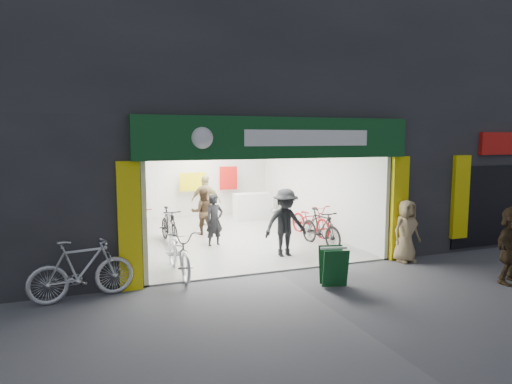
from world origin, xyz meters
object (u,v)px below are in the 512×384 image
bike_left_front (179,251)px  sandwich_board (333,266)px  pedestrian_near (406,231)px  parked_bike (82,269)px  bike_right_front (321,228)px

bike_left_front → sandwich_board: 3.40m
pedestrian_near → bike_left_front: bearing=166.7°
parked_bike → sandwich_board: size_ratio=2.43×
parked_bike → pedestrian_near: size_ratio=1.26×
bike_left_front → pedestrian_near: pedestrian_near is taller
parked_bike → sandwich_board: (4.83, -1.02, -0.14)m
parked_bike → pedestrian_near: bearing=-100.4°
bike_left_front → pedestrian_near: (5.45, -0.90, 0.23)m
bike_right_front → sandwich_board: 3.46m
pedestrian_near → parked_bike: bearing=176.1°
parked_bike → pedestrian_near: 7.47m
bike_left_front → parked_bike: parked_bike is taller
bike_right_front → sandwich_board: bike_right_front is taller
parked_bike → sandwich_board: bearing=-112.3°
bike_left_front → pedestrian_near: size_ratio=1.33×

